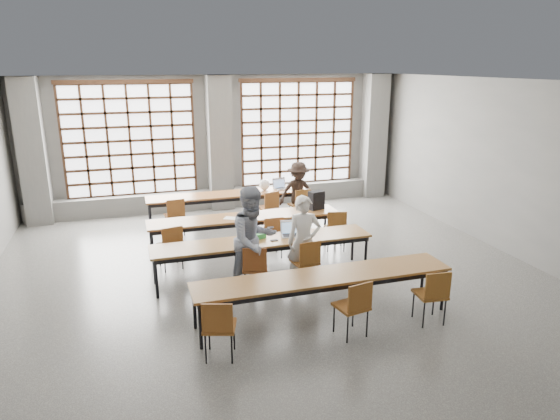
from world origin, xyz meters
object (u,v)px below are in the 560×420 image
at_px(student_female, 254,240).
at_px(desk_row_c, 263,243).
at_px(desk_row_b, 245,219).
at_px(chair_near_left, 219,324).
at_px(desk_row_a, 230,196).
at_px(chair_mid_centre, 272,233).
at_px(red_pouch, 220,323).
at_px(chair_near_right, 433,291).
at_px(chair_back_right, 300,202).
at_px(mouse, 313,234).
at_px(plastic_bag, 265,185).
at_px(backpack, 316,200).
at_px(chair_back_mid, 269,205).
at_px(student_male, 304,241).
at_px(chair_mid_right, 336,226).
at_px(phone, 274,240).
at_px(desk_row_d, 324,279).
at_px(chair_back_left, 175,213).
at_px(chair_mid_left, 171,243).
at_px(chair_front_left, 255,265).
at_px(chair_front_right, 307,259).
at_px(chair_near_mid, 355,303).
at_px(laptop_back, 281,186).
at_px(laptop_front, 291,232).
at_px(student_back, 298,192).
at_px(green_box, 259,236).

bearing_deg(student_female, desk_row_c, 37.83).
bearing_deg(desk_row_b, chair_near_left, -108.29).
distance_m(desk_row_a, chair_mid_centre, 2.60).
relative_size(desk_row_a, chair_near_left, 4.55).
xyz_separation_m(chair_mid_centre, red_pouch, (-1.67, -3.19, -0.04)).
distance_m(desk_row_c, chair_near_right, 3.09).
distance_m(chair_back_right, mouse, 2.96).
bearing_deg(plastic_bag, backpack, -72.34).
xyz_separation_m(chair_back_mid, student_male, (-0.33, -3.33, 0.27)).
relative_size(chair_mid_right, phone, 6.77).
xyz_separation_m(desk_row_d, chair_back_right, (1.26, 4.59, -0.13)).
bearing_deg(chair_back_left, chair_mid_left, -97.95).
bearing_deg(desk_row_b, chair_back_mid, 55.80).
xyz_separation_m(desk_row_c, chair_front_left, (-0.32, -0.63, -0.13)).
bearing_deg(student_female, chair_back_left, 85.26).
bearing_deg(desk_row_a, chair_back_mid, -37.28).
bearing_deg(chair_front_right, chair_near_mid, -87.79).
xyz_separation_m(chair_mid_right, student_female, (-2.11, -1.38, 0.39)).
bearing_deg(backpack, chair_near_right, -100.86).
xyz_separation_m(mouse, plastic_bag, (0.06, 3.53, 0.12)).
distance_m(chair_front_right, laptop_back, 4.28).
relative_size(chair_mid_centre, chair_mid_right, 1.00).
bearing_deg(laptop_front, mouse, -18.33).
xyz_separation_m(chair_mid_centre, mouse, (0.52, -0.90, 0.21)).
relative_size(chair_back_right, mouse, 8.98).
distance_m(chair_mid_left, chair_mid_right, 3.37).
bearing_deg(laptop_back, chair_near_mid, -97.32).
bearing_deg(chair_back_left, chair_back_mid, 0.07).
relative_size(desk_row_d, student_back, 2.66).
bearing_deg(chair_mid_right, desk_row_c, -154.10).
bearing_deg(desk_row_d, student_back, 75.25).
bearing_deg(chair_front_left, mouse, 25.56).
relative_size(chair_near_mid, backpack, 2.20).
height_order(chair_back_mid, laptop_back, laptop_back).
relative_size(chair_mid_right, laptop_back, 2.10).
bearing_deg(chair_near_mid, chair_back_right, 78.73).
relative_size(chair_mid_centre, backpack, 2.20).
bearing_deg(chair_mid_right, green_box, -156.75).
xyz_separation_m(chair_front_left, laptop_front, (0.88, 0.74, 0.25)).
xyz_separation_m(student_male, red_pouch, (-1.84, -1.82, -0.31)).
distance_m(chair_back_mid, student_female, 3.57).
bearing_deg(student_female, chair_near_right, -61.22).
bearing_deg(chair_back_mid, student_male, -95.65).
xyz_separation_m(chair_near_right, student_female, (-2.26, 1.89, 0.39)).
bearing_deg(chair_back_left, laptop_front, -55.85).
height_order(desk_row_b, chair_mid_left, chair_mid_left).
xyz_separation_m(chair_mid_centre, student_female, (-0.73, -1.38, 0.39)).
distance_m(chair_front_left, plastic_bag, 4.35).
xyz_separation_m(plastic_bag, red_pouch, (-2.24, -5.82, -0.37)).
bearing_deg(student_female, green_box, 45.48).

